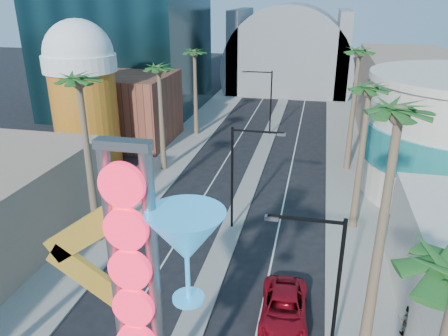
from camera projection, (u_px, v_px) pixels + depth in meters
sidewalk_west at (175, 152)px, 48.74m from camera, size 5.00×100.00×0.15m
sidewalk_east at (351, 166)px, 44.95m from camera, size 5.00×100.00×0.15m
median at (263, 150)px, 49.56m from camera, size 1.60×84.00×0.15m
brick_filler_west at (129, 109)px, 51.28m from camera, size 10.00×10.00×8.00m
filler_east at (405, 95)px, 53.59m from camera, size 10.00×20.00×10.00m
beer_mug at (83, 89)px, 42.80m from camera, size 7.00×7.00×14.50m
canopy at (289, 66)px, 78.77m from camera, size 22.00×16.00×22.00m
neon_sign at (158, 287)px, 14.96m from camera, size 6.53×2.60×12.55m
streetlight_0 at (240, 169)px, 31.35m from camera, size 3.79×0.25×8.00m
streetlight_1 at (267, 96)px, 53.31m from camera, size 3.79×0.25×8.00m
streetlight_2 at (327, 281)px, 19.27m from camera, size 3.45×0.25×8.00m
palm_1 at (80, 93)px, 27.41m from camera, size 2.40×2.40×12.70m
palm_2 at (159, 76)px, 40.59m from camera, size 2.40×2.40×11.20m
palm_3 at (195, 58)px, 51.46m from camera, size 2.40×2.40×11.20m
palm_5 at (397, 132)px, 18.22m from camera, size 2.40×2.40×13.20m
palm_6 at (368, 100)px, 29.59m from camera, size 2.40×2.40×11.70m
palm_7 at (358, 61)px, 40.12m from camera, size 2.40×2.40×12.70m
red_pickup at (284, 309)px, 23.64m from camera, size 2.76×5.54×1.51m
pedestrian_b at (407, 320)px, 22.42m from camera, size 1.02×0.89×1.78m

